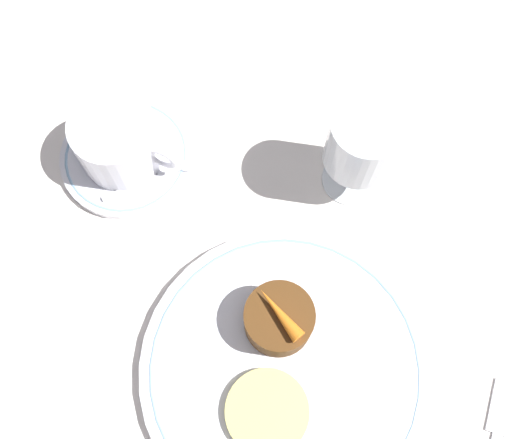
# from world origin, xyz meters

# --- Properties ---
(ground_plane) EXTENTS (3.00, 3.00, 0.00)m
(ground_plane) POSITION_xyz_m (0.00, 0.00, 0.00)
(ground_plane) COLOR white
(dinner_plate) EXTENTS (0.28, 0.28, 0.01)m
(dinner_plate) POSITION_xyz_m (0.00, -0.06, 0.01)
(dinner_plate) COLOR white
(dinner_plate) RESTS_ON ground_plane
(saucer) EXTENTS (0.14, 0.14, 0.01)m
(saucer) POSITION_xyz_m (-0.25, 0.08, 0.01)
(saucer) COLOR white
(saucer) RESTS_ON ground_plane
(coffee_cup) EXTENTS (0.11, 0.09, 0.07)m
(coffee_cup) POSITION_xyz_m (-0.25, 0.08, 0.04)
(coffee_cup) COLOR white
(coffee_cup) RESTS_ON saucer
(spoon) EXTENTS (0.08, 0.09, 0.00)m
(spoon) POSITION_xyz_m (-0.20, 0.08, 0.01)
(spoon) COLOR silver
(spoon) RESTS_ON saucer
(wine_glass) EXTENTS (0.07, 0.07, 0.12)m
(wine_glass) POSITION_xyz_m (-0.01, 0.16, 0.08)
(wine_glass) COLOR silver
(wine_glass) RESTS_ON ground_plane
(dessert_cake) EXTENTS (0.07, 0.07, 0.04)m
(dessert_cake) POSITION_xyz_m (-0.02, -0.02, 0.03)
(dessert_cake) COLOR #563314
(dessert_cake) RESTS_ON dinner_plate
(carrot_garnish) EXTENTS (0.05, 0.04, 0.01)m
(carrot_garnish) POSITION_xyz_m (-0.02, -0.02, 0.06)
(carrot_garnish) COLOR orange
(carrot_garnish) RESTS_ON dessert_cake
(pineapple_slice) EXTENTS (0.08, 0.08, 0.01)m
(pineapple_slice) POSITION_xyz_m (-0.00, -0.10, 0.02)
(pineapple_slice) COLOR #EFE075
(pineapple_slice) RESTS_ON dinner_plate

